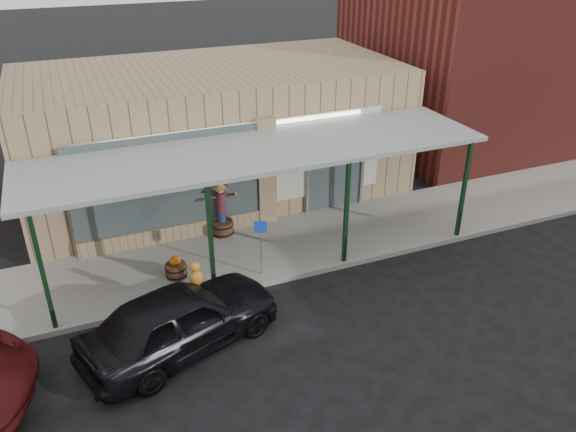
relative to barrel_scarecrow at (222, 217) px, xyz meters
name	(u,v)px	position (x,y,z in m)	size (l,w,h in m)	color
ground	(317,329)	(0.80, -4.80, -0.70)	(120.00, 120.00, 0.00)	black
sidewalk	(263,250)	(0.80, -1.20, -0.63)	(40.00, 3.20, 0.15)	gray
storefront	(214,132)	(0.80, 3.36, 1.39)	(12.00, 6.25, 4.20)	#94795B
awning	(261,153)	(0.80, -1.24, 2.31)	(12.00, 3.00, 3.04)	gray
block_buildings_near	(259,69)	(2.80, 4.40, 3.06)	(61.00, 8.00, 8.00)	maroon
barrel_scarecrow	(222,217)	(0.00, 0.00, 0.00)	(0.95, 0.83, 1.64)	#523821
barrel_pumpkin	(176,269)	(-1.73, -1.67, -0.33)	(0.68, 0.68, 0.64)	#523821
handicap_sign	(261,241)	(0.34, -2.40, 0.44)	(0.31, 0.12, 1.54)	gray
parked_sedan	(181,319)	(-2.16, -4.23, 0.05)	(4.74, 3.11, 1.52)	black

